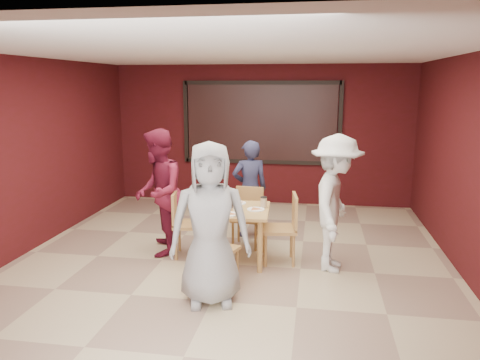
% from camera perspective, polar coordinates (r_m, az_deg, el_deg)
% --- Properties ---
extents(floor, '(7.00, 7.00, 0.00)m').
position_cam_1_polar(floor, '(6.48, -1.27, -10.23)').
color(floor, '#C9B58B').
rests_on(floor, ground).
extents(window_blinds, '(3.00, 0.02, 1.50)m').
position_cam_1_polar(window_blinds, '(9.46, 2.58, 6.98)').
color(window_blinds, black).
extents(dining_table, '(1.00, 1.00, 0.90)m').
position_cam_1_polar(dining_table, '(6.40, -0.73, -4.31)').
color(dining_table, tan).
rests_on(dining_table, floor).
extents(chair_front, '(0.53, 0.53, 0.87)m').
position_cam_1_polar(chair_front, '(5.68, -3.02, -8.11)').
color(chair_front, '#B57A46').
rests_on(chair_front, floor).
extents(chair_back, '(0.46, 0.46, 0.88)m').
position_cam_1_polar(chair_back, '(7.08, 0.99, -4.04)').
color(chair_back, '#B57A46').
rests_on(chair_back, floor).
extents(chair_left, '(0.51, 0.51, 0.93)m').
position_cam_1_polar(chair_left, '(6.67, -6.80, -4.86)').
color(chair_left, '#B57A46').
rests_on(chair_left, floor).
extents(chair_right, '(0.52, 0.52, 0.95)m').
position_cam_1_polar(chair_right, '(6.41, 5.52, -5.41)').
color(chair_right, '#B57A46').
rests_on(chair_right, floor).
extents(diner_front, '(1.01, 0.78, 1.82)m').
position_cam_1_polar(diner_front, '(5.14, -3.66, -5.39)').
color(diner_front, '#9C9C9C').
rests_on(diner_front, floor).
extents(diner_back, '(0.66, 0.54, 1.55)m').
position_cam_1_polar(diner_back, '(7.45, 1.20, -1.07)').
color(diner_back, '#292B4A').
rests_on(diner_back, floor).
extents(diner_left, '(0.88, 1.02, 1.80)m').
position_cam_1_polar(diner_left, '(6.75, -9.94, -1.49)').
color(diner_left, maroon).
rests_on(diner_left, floor).
extents(diner_right, '(0.82, 1.24, 1.79)m').
position_cam_1_polar(diner_right, '(6.18, 11.58, -2.82)').
color(diner_right, white).
rests_on(diner_right, floor).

